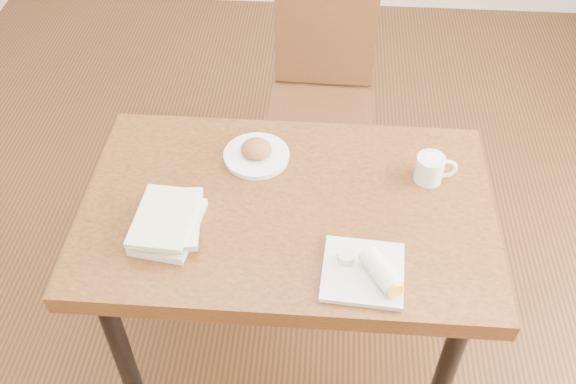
# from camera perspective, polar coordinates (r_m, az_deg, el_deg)

# --- Properties ---
(ground) EXTENTS (4.00, 5.00, 0.01)m
(ground) POSITION_cam_1_polar(r_m,az_deg,el_deg) (2.46, 0.00, -13.24)
(ground) COLOR #472814
(ground) RESTS_ON ground
(table) EXTENTS (1.19, 0.75, 0.75)m
(table) POSITION_cam_1_polar(r_m,az_deg,el_deg) (1.92, 0.00, -2.89)
(table) COLOR brown
(table) RESTS_ON ground
(chair_far) EXTENTS (0.43, 0.43, 0.95)m
(chair_far) POSITION_cam_1_polar(r_m,az_deg,el_deg) (2.63, 3.06, 9.26)
(chair_far) COLOR #4F2C16
(chair_far) RESTS_ON ground
(plate_scone) EXTENTS (0.21, 0.21, 0.07)m
(plate_scone) POSITION_cam_1_polar(r_m,az_deg,el_deg) (1.99, -2.82, 3.46)
(plate_scone) COLOR white
(plate_scone) RESTS_ON table
(coffee_mug) EXTENTS (0.13, 0.08, 0.09)m
(coffee_mug) POSITION_cam_1_polar(r_m,az_deg,el_deg) (1.95, 12.60, 2.09)
(coffee_mug) COLOR white
(coffee_mug) RESTS_ON table
(plate_burrito) EXTENTS (0.22, 0.22, 0.07)m
(plate_burrito) POSITION_cam_1_polar(r_m,az_deg,el_deg) (1.68, 7.15, -7.03)
(plate_burrito) COLOR white
(plate_burrito) RESTS_ON table
(book_stack) EXTENTS (0.19, 0.25, 0.06)m
(book_stack) POSITION_cam_1_polar(r_m,az_deg,el_deg) (1.80, -10.56, -2.60)
(book_stack) COLOR white
(book_stack) RESTS_ON table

